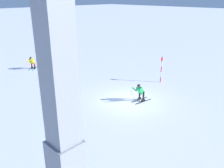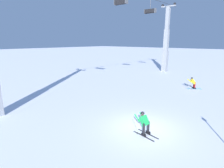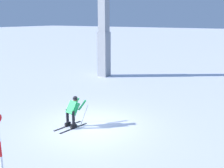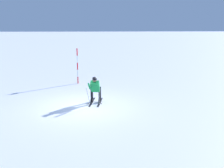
{
  "view_description": "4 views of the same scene",
  "coord_description": "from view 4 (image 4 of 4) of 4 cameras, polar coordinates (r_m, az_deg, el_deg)",
  "views": [
    {
      "loc": [
        -10.17,
        12.22,
        7.37
      ],
      "look_at": [
        -0.33,
        2.13,
        1.99
      ],
      "focal_mm": 37.81,
      "sensor_mm": 36.0,
      "label": 1
    },
    {
      "loc": [
        -9.44,
        -5.73,
        5.48
      ],
      "look_at": [
        -0.94,
        1.83,
        2.79
      ],
      "focal_mm": 29.47,
      "sensor_mm": 36.0,
      "label": 2
    },
    {
      "loc": [
        6.92,
        -9.09,
        4.78
      ],
      "look_at": [
        -0.04,
        1.87,
        1.58
      ],
      "focal_mm": 42.64,
      "sensor_mm": 36.0,
      "label": 3
    },
    {
      "loc": [
        -0.73,
        11.88,
        3.89
      ],
      "look_at": [
        -1.36,
        1.56,
        1.46
      ],
      "focal_mm": 40.85,
      "sensor_mm": 36.0,
      "label": 4
    }
  ],
  "objects": [
    {
      "name": "ground_plane",
      "position": [
        12.52,
        -6.68,
        -4.98
      ],
      "size": [
        260.0,
        260.0,
        0.0
      ],
      "primitive_type": "plane",
      "color": "white"
    },
    {
      "name": "skier_carving_main",
      "position": [
        12.72,
        -3.79,
        -0.9
      ],
      "size": [
        0.83,
        1.65,
        1.52
      ],
      "color": "black",
      "rests_on": "ground_plane"
    },
    {
      "name": "trail_marker_pole",
      "position": [
        17.11,
        -7.74,
        4.26
      ],
      "size": [
        0.07,
        0.28,
        2.35
      ],
      "color": "red",
      "rests_on": "ground_plane"
    }
  ]
}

